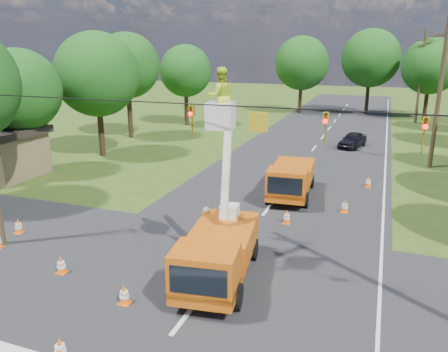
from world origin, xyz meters
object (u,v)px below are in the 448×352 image
at_px(distant_car, 353,140).
at_px(tree_far_b, 371,58).
at_px(traffic_cone_6, 19,226).
at_px(tree_far_a, 302,63).
at_px(traffic_cone_7, 368,182).
at_px(traffic_cone_8, 124,294).
at_px(tree_left_e, 127,66).
at_px(tree_far_c, 431,66).
at_px(second_truck, 291,179).
at_px(tree_left_c, 19,90).
at_px(traffic_cone_4, 61,265).
at_px(tree_left_f, 186,71).
at_px(traffic_cone_3, 345,206).
at_px(bucket_truck, 218,238).
at_px(ground_worker, 207,231).
at_px(pole_right_mid, 439,93).
at_px(pole_right_far, 421,76).
at_px(traffic_cone_2, 287,217).
at_px(tree_left_d, 97,75).
at_px(traffic_cone_0, 60,349).

relative_size(distant_car, tree_far_b, 0.36).
height_order(traffic_cone_6, tree_far_a, tree_far_a).
relative_size(traffic_cone_7, traffic_cone_8, 1.00).
distance_m(distant_car, tree_left_e, 20.72).
distance_m(tree_left_e, tree_far_c, 33.04).
relative_size(second_truck, tree_left_c, 0.70).
relative_size(traffic_cone_4, tree_left_f, 0.08).
xyz_separation_m(traffic_cone_3, tree_left_f, (-18.55, 21.15, 5.33)).
bearing_deg(tree_far_a, bucket_truck, -83.12).
bearing_deg(bucket_truck, tree_left_e, 120.21).
height_order(ground_worker, traffic_cone_3, ground_worker).
bearing_deg(ground_worker, tree_left_e, 91.58).
xyz_separation_m(distant_car, pole_right_mid, (5.60, -4.61, 4.47)).
xyz_separation_m(tree_left_e, tree_far_b, (19.80, 23.00, 0.32)).
xyz_separation_m(traffic_cone_6, tree_far_a, (4.71, 41.86, 5.83)).
bearing_deg(pole_right_far, second_truck, -104.75).
height_order(second_truck, traffic_cone_8, second_truck).
distance_m(traffic_cone_2, traffic_cone_4, 10.13).
height_order(tree_left_c, tree_left_d, tree_left_d).
relative_size(traffic_cone_6, traffic_cone_8, 1.00).
bearing_deg(ground_worker, traffic_cone_3, 16.10).
distance_m(bucket_truck, tree_far_c, 42.88).
bearing_deg(tree_left_d, tree_far_b, 59.04).
bearing_deg(tree_far_b, tree_left_e, -130.72).
bearing_deg(distant_car, traffic_cone_2, -79.90).
relative_size(traffic_cone_7, pole_right_mid, 0.07).
height_order(traffic_cone_7, tree_far_a, tree_far_a).
bearing_deg(tree_far_c, tree_left_c, -128.23).
relative_size(traffic_cone_3, traffic_cone_4, 1.00).
bearing_deg(traffic_cone_8, traffic_cone_3, 61.59).
xyz_separation_m(traffic_cone_7, tree_far_b, (-1.66, 31.43, 6.45)).
bearing_deg(second_truck, traffic_cone_2, -85.06).
height_order(second_truck, tree_left_e, tree_left_e).
distance_m(traffic_cone_3, traffic_cone_4, 13.59).
distance_m(second_truck, traffic_cone_7, 5.22).
distance_m(traffic_cone_0, tree_left_e, 31.23).
xyz_separation_m(distant_car, tree_far_a, (-7.90, 18.39, 5.56)).
xyz_separation_m(traffic_cone_4, tree_left_c, (-11.05, 10.16, 5.08)).
distance_m(traffic_cone_7, tree_far_c, 29.40).
bearing_deg(tree_far_b, tree_far_a, -165.96).
relative_size(traffic_cone_0, traffic_cone_6, 1.00).
bearing_deg(tree_left_e, traffic_cone_2, -40.78).
bearing_deg(tree_left_d, tree_left_f, 89.24).
distance_m(traffic_cone_4, traffic_cone_8, 3.41).
distance_m(tree_left_c, tree_far_a, 35.90).
distance_m(traffic_cone_6, tree_left_e, 22.86).
xyz_separation_m(traffic_cone_0, traffic_cone_2, (3.61, 11.35, 0.00)).
bearing_deg(second_truck, traffic_cone_3, -29.42).
bearing_deg(bucket_truck, traffic_cone_7, 63.20).
bearing_deg(tree_left_d, bucket_truck, -43.98).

